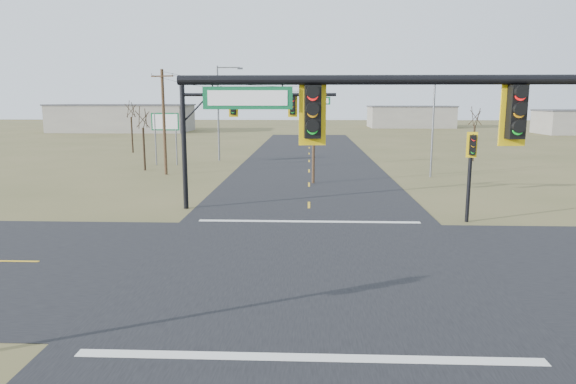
{
  "coord_description": "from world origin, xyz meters",
  "views": [
    {
      "loc": [
        -0.02,
        -19.64,
        6.48
      ],
      "look_at": [
        -0.87,
        1.0,
        2.8
      ],
      "focal_mm": 32.0,
      "sensor_mm": 36.0,
      "label": 1
    }
  ],
  "objects_px": {
    "pedestal_signal_ne": "(471,158)",
    "utility_pole_near": "(314,132)",
    "mast_arm_near": "(533,154)",
    "bare_tree_c": "(475,116)",
    "highway_sign": "(165,128)",
    "streetlight_a": "(431,121)",
    "bare_tree_a": "(143,117)",
    "bare_tree_b": "(131,109)",
    "streetlight_c": "(220,108)",
    "utility_pole_far": "(164,120)",
    "mast_arm_far": "(232,120)"
  },
  "relations": [
    {
      "from": "mast_arm_near",
      "to": "streetlight_c",
      "type": "distance_m",
      "value": 47.67
    },
    {
      "from": "mast_arm_near",
      "to": "mast_arm_far",
      "type": "distance_m",
      "value": 21.97
    },
    {
      "from": "utility_pole_near",
      "to": "highway_sign",
      "type": "relative_size",
      "value": 1.46
    },
    {
      "from": "bare_tree_b",
      "to": "bare_tree_c",
      "type": "xyz_separation_m",
      "value": [
        40.24,
        -7.76,
        -0.61
      ]
    },
    {
      "from": "bare_tree_c",
      "to": "streetlight_c",
      "type": "bearing_deg",
      "value": -178.88
    },
    {
      "from": "pedestal_signal_ne",
      "to": "bare_tree_b",
      "type": "relative_size",
      "value": 0.71
    },
    {
      "from": "highway_sign",
      "to": "streetlight_a",
      "type": "relative_size",
      "value": 0.62
    },
    {
      "from": "pedestal_signal_ne",
      "to": "utility_pole_near",
      "type": "height_order",
      "value": "utility_pole_near"
    },
    {
      "from": "mast_arm_near",
      "to": "mast_arm_far",
      "type": "relative_size",
      "value": 1.18
    },
    {
      "from": "bare_tree_a",
      "to": "bare_tree_b",
      "type": "relative_size",
      "value": 0.92
    },
    {
      "from": "mast_arm_far",
      "to": "utility_pole_far",
      "type": "distance_m",
      "value": 16.7
    },
    {
      "from": "streetlight_c",
      "to": "streetlight_a",
      "type": "bearing_deg",
      "value": -51.24
    },
    {
      "from": "streetlight_c",
      "to": "mast_arm_near",
      "type": "bearing_deg",
      "value": -93.85
    },
    {
      "from": "utility_pole_near",
      "to": "streetlight_c",
      "type": "distance_m",
      "value": 18.48
    },
    {
      "from": "highway_sign",
      "to": "utility_pole_far",
      "type": "bearing_deg",
      "value": -74.04
    },
    {
      "from": "streetlight_a",
      "to": "streetlight_c",
      "type": "bearing_deg",
      "value": 168.44
    },
    {
      "from": "utility_pole_near",
      "to": "streetlight_a",
      "type": "height_order",
      "value": "streetlight_a"
    },
    {
      "from": "highway_sign",
      "to": "bare_tree_b",
      "type": "bearing_deg",
      "value": 122.9
    },
    {
      "from": "bare_tree_a",
      "to": "bare_tree_b",
      "type": "height_order",
      "value": "bare_tree_b"
    },
    {
      "from": "mast_arm_near",
      "to": "streetlight_a",
      "type": "bearing_deg",
      "value": 74.12
    },
    {
      "from": "streetlight_a",
      "to": "streetlight_c",
      "type": "xyz_separation_m",
      "value": [
        -19.97,
        11.61,
        0.91
      ]
    },
    {
      "from": "streetlight_c",
      "to": "bare_tree_b",
      "type": "relative_size",
      "value": 1.48
    },
    {
      "from": "mast_arm_near",
      "to": "bare_tree_a",
      "type": "distance_m",
      "value": 42.18
    },
    {
      "from": "highway_sign",
      "to": "bare_tree_c",
      "type": "height_order",
      "value": "bare_tree_c"
    },
    {
      "from": "mast_arm_far",
      "to": "bare_tree_b",
      "type": "xyz_separation_m",
      "value": [
        -17.8,
        33.81,
        0.14
      ]
    },
    {
      "from": "pedestal_signal_ne",
      "to": "bare_tree_a",
      "type": "bearing_deg",
      "value": 149.04
    },
    {
      "from": "pedestal_signal_ne",
      "to": "streetlight_c",
      "type": "xyz_separation_m",
      "value": [
        -18.26,
        28.48,
        2.23
      ]
    },
    {
      "from": "streetlight_c",
      "to": "bare_tree_a",
      "type": "distance_m",
      "value": 10.24
    },
    {
      "from": "utility_pole_far",
      "to": "streetlight_a",
      "type": "distance_m",
      "value": 23.09
    },
    {
      "from": "streetlight_c",
      "to": "bare_tree_c",
      "type": "relative_size",
      "value": 1.64
    },
    {
      "from": "utility_pole_near",
      "to": "bare_tree_c",
      "type": "xyz_separation_m",
      "value": [
        17.5,
        15.98,
        0.8
      ]
    },
    {
      "from": "highway_sign",
      "to": "bare_tree_c",
      "type": "distance_m",
      "value": 32.77
    },
    {
      "from": "streetlight_a",
      "to": "mast_arm_near",
      "type": "bearing_deg",
      "value": -81.19
    },
    {
      "from": "mast_arm_far",
      "to": "bare_tree_c",
      "type": "height_order",
      "value": "mast_arm_far"
    },
    {
      "from": "utility_pole_far",
      "to": "streetlight_a",
      "type": "xyz_separation_m",
      "value": [
        23.08,
        -0.65,
        0.03
      ]
    },
    {
      "from": "utility_pole_near",
      "to": "utility_pole_far",
      "type": "height_order",
      "value": "utility_pole_far"
    },
    {
      "from": "mast_arm_far",
      "to": "streetlight_c",
      "type": "xyz_separation_m",
      "value": [
        -5.07,
        25.51,
        0.37
      ]
    },
    {
      "from": "streetlight_c",
      "to": "utility_pole_near",
      "type": "bearing_deg",
      "value": -78.12
    },
    {
      "from": "mast_arm_near",
      "to": "bare_tree_c",
      "type": "bearing_deg",
      "value": 67.7
    },
    {
      "from": "highway_sign",
      "to": "streetlight_a",
      "type": "height_order",
      "value": "streetlight_a"
    },
    {
      "from": "utility_pole_far",
      "to": "bare_tree_b",
      "type": "bearing_deg",
      "value": 116.56
    },
    {
      "from": "bare_tree_a",
      "to": "bare_tree_b",
      "type": "xyz_separation_m",
      "value": [
        -6.89,
        16.67,
        0.52
      ]
    },
    {
      "from": "highway_sign",
      "to": "streetlight_a",
      "type": "bearing_deg",
      "value": -15.29
    },
    {
      "from": "bare_tree_c",
      "to": "bare_tree_a",
      "type": "bearing_deg",
      "value": -165.04
    },
    {
      "from": "mast_arm_near",
      "to": "streetlight_a",
      "type": "xyz_separation_m",
      "value": [
        5.85,
        33.92,
        -0.62
      ]
    },
    {
      "from": "highway_sign",
      "to": "bare_tree_c",
      "type": "relative_size",
      "value": 0.85
    },
    {
      "from": "mast_arm_near",
      "to": "utility_pole_near",
      "type": "xyz_separation_m",
      "value": [
        -4.11,
        30.09,
        -1.34
      ]
    },
    {
      "from": "highway_sign",
      "to": "bare_tree_a",
      "type": "relative_size",
      "value": 0.84
    },
    {
      "from": "mast_arm_near",
      "to": "pedestal_signal_ne",
      "type": "distance_m",
      "value": 17.65
    },
    {
      "from": "utility_pole_far",
      "to": "highway_sign",
      "type": "xyz_separation_m",
      "value": [
        -1.77,
        6.62,
        -0.98
      ]
    }
  ]
}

